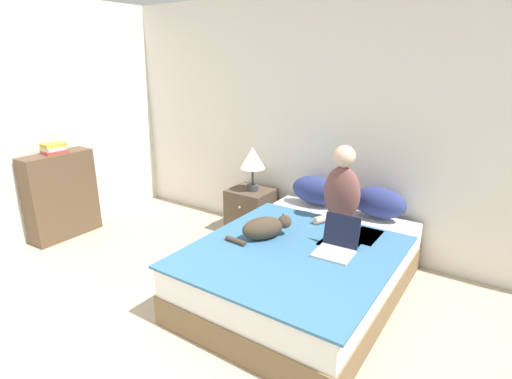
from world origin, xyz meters
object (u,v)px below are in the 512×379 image
object	(u,v)px
table_lamp	(253,160)
cat_tabby	(265,227)
pillow_near	(315,190)
bookshelf	(61,196)
laptop_open	(336,245)
book_stack_top	(54,148)
pillow_far	(379,203)
person_sitting	(342,189)
bed	(303,268)
nightstand	(251,211)

from	to	relation	value
table_lamp	cat_tabby	bearing A→B (deg)	-50.42
pillow_near	bookshelf	world-z (taller)	bookshelf
laptop_open	book_stack_top	distance (m)	3.14
pillow_far	person_sitting	xyz separation A→B (m)	(-0.27, -0.27, 0.16)
pillow_near	bookshelf	bearing A→B (deg)	-151.70
bed	pillow_far	distance (m)	1.00
nightstand	pillow_far	bearing A→B (deg)	2.72
pillow_near	bookshelf	size ratio (longest dim) A/B	0.54
cat_tabby	bookshelf	world-z (taller)	bookshelf
cat_tabby	laptop_open	size ratio (longest dim) A/B	1.37
person_sitting	bookshelf	size ratio (longest dim) A/B	0.74
pillow_far	pillow_near	bearing A→B (deg)	180.00
cat_tabby	laptop_open	xyz separation A→B (m)	(0.60, 0.10, -0.04)
bookshelf	book_stack_top	bearing A→B (deg)	163.43
pillow_far	person_sitting	world-z (taller)	person_sitting
laptop_open	pillow_near	bearing A→B (deg)	122.16
nightstand	bookshelf	size ratio (longest dim) A/B	0.54
nightstand	bookshelf	xyz separation A→B (m)	(-1.69, -1.25, 0.22)
cat_tabby	laptop_open	distance (m)	0.61
bookshelf	laptop_open	bearing A→B (deg)	7.90
bed	cat_tabby	world-z (taller)	cat_tabby
bed	nightstand	size ratio (longest dim) A/B	3.90
pillow_near	nightstand	xyz separation A→B (m)	(-0.76, -0.07, -0.37)
cat_tabby	table_lamp	bearing A→B (deg)	73.98
pillow_near	book_stack_top	xyz separation A→B (m)	(-2.46, -1.32, 0.37)
pillow_near	pillow_far	xyz separation A→B (m)	(0.66, 0.00, 0.00)
laptop_open	nightstand	xyz separation A→B (m)	(-1.38, 0.83, -0.28)
pillow_near	laptop_open	distance (m)	1.09
laptop_open	table_lamp	world-z (taller)	table_lamp
bed	cat_tabby	distance (m)	0.48
bed	cat_tabby	xyz separation A→B (m)	(-0.31, -0.13, 0.34)
pillow_near	person_sitting	bearing A→B (deg)	-35.07
laptop_open	bookshelf	bearing A→B (deg)	-174.72
pillow_near	pillow_far	bearing A→B (deg)	0.00
nightstand	bookshelf	world-z (taller)	bookshelf
pillow_far	cat_tabby	xyz separation A→B (m)	(-0.63, -0.99, -0.05)
cat_tabby	book_stack_top	distance (m)	2.53
table_lamp	pillow_near	bearing A→B (deg)	6.38
cat_tabby	table_lamp	distance (m)	1.21
pillow_far	cat_tabby	bearing A→B (deg)	-122.64
cat_tabby	bookshelf	bearing A→B (deg)	131.97
pillow_far	person_sitting	size ratio (longest dim) A/B	0.73
table_lamp	person_sitting	bearing A→B (deg)	-9.73
bed	cat_tabby	bearing A→B (deg)	-157.39
pillow_far	bookshelf	size ratio (longest dim) A/B	0.54
pillow_near	pillow_far	distance (m)	0.66
bed	nightstand	xyz separation A→B (m)	(-1.09, 0.80, 0.02)
nightstand	laptop_open	bearing A→B (deg)	-30.82
bed	book_stack_top	bearing A→B (deg)	-170.73
pillow_near	person_sitting	xyz separation A→B (m)	(0.39, -0.27, 0.16)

